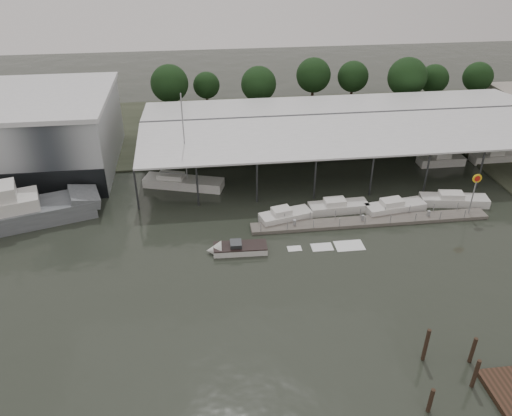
{
  "coord_description": "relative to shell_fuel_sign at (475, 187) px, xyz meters",
  "views": [
    {
      "loc": [
        -4.33,
        -37.18,
        30.8
      ],
      "look_at": [
        1.67,
        10.74,
        2.5
      ],
      "focal_mm": 35.0,
      "sensor_mm": 36.0,
      "label": 1
    }
  ],
  "objects": [
    {
      "name": "shell_fuel_sign",
      "position": [
        0.0,
        0.0,
        0.0
      ],
      "size": [
        1.1,
        0.18,
        5.55
      ],
      "color": "gray",
      "rests_on": "ground"
    },
    {
      "name": "mooring_pilings",
      "position": [
        -12.96,
        -24.34,
        -2.89
      ],
      "size": [
        5.55,
        8.34,
        3.8
      ],
      "color": "#36271B",
      "rests_on": "ground"
    },
    {
      "name": "moored_cruiser_2",
      "position": [
        -8.34,
        2.13,
        -3.31
      ],
      "size": [
        7.53,
        3.23,
        1.7
      ],
      "rotation": [
        0.0,
        0.0,
        0.15
      ],
      "color": "white",
      "rests_on": "ground"
    },
    {
      "name": "land_strip_far",
      "position": [
        -27.0,
        32.01,
        -3.83
      ],
      "size": [
        140.0,
        30.0,
        0.3
      ],
      "color": "#3C4332",
      "rests_on": "ground"
    },
    {
      "name": "ground",
      "position": [
        -27.0,
        -9.99,
        -3.93
      ],
      "size": [
        200.0,
        200.0,
        0.0
      ],
      "primitive_type": "plane",
      "color": "#262B23",
      "rests_on": "ground"
    },
    {
      "name": "moored_cruiser_3",
      "position": [
        -0.51,
        2.93,
        -3.31
      ],
      "size": [
        8.39,
        3.59,
        1.7
      ],
      "rotation": [
        0.0,
        0.0,
        -0.18
      ],
      "color": "white",
      "rests_on": "ground"
    },
    {
      "name": "horizon_tree_line",
      "position": [
        -4.4,
        37.9,
        1.99
      ],
      "size": [
        72.44,
        12.0,
        10.1
      ],
      "color": "black",
      "rests_on": "ground"
    },
    {
      "name": "moored_cruiser_1",
      "position": [
        -15.1,
        3.05,
        -3.31
      ],
      "size": [
        7.25,
        2.55,
        1.7
      ],
      "rotation": [
        0.0,
        0.0,
        0.05
      ],
      "color": "white",
      "rests_on": "ground"
    },
    {
      "name": "speedboat_underway",
      "position": [
        -28.14,
        -3.91,
        -3.53
      ],
      "size": [
        17.37,
        2.74,
        2.0
      ],
      "rotation": [
        0.0,
        0.0,
        3.11
      ],
      "color": "white",
      "rests_on": "ground"
    },
    {
      "name": "covered_boat_shed",
      "position": [
        -10.0,
        18.01,
        2.2
      ],
      "size": [
        58.24,
        24.0,
        6.96
      ],
      "color": "white",
      "rests_on": "ground"
    },
    {
      "name": "moored_cruiser_0",
      "position": [
        -21.81,
        1.72,
        -3.31
      ],
      "size": [
        6.4,
        3.59,
        1.7
      ],
      "rotation": [
        0.0,
        0.0,
        0.24
      ],
      "color": "white",
      "rests_on": "ground"
    },
    {
      "name": "floating_dock",
      "position": [
        -12.0,
        0.01,
        -3.72
      ],
      "size": [
        28.0,
        2.0,
        1.4
      ],
      "color": "slate",
      "rests_on": "ground"
    },
    {
      "name": "white_sailboat",
      "position": [
        -33.71,
        11.72,
        -3.28
      ],
      "size": [
        10.71,
        5.56,
        12.84
      ],
      "rotation": [
        0.0,
        0.0,
        -0.3
      ],
      "color": "white",
      "rests_on": "ground"
    },
    {
      "name": "grey_trawler",
      "position": [
        -52.89,
        4.7,
        -2.35
      ],
      "size": [
        19.45,
        9.79,
        8.84
      ],
      "rotation": [
        0.0,
        0.0,
        0.29
      ],
      "color": "slate",
      "rests_on": "ground"
    },
    {
      "name": "storage_warehouse",
      "position": [
        -55.0,
        19.95,
        1.36
      ],
      "size": [
        24.5,
        20.5,
        10.5
      ],
      "color": "#A9AFB4",
      "rests_on": "ground"
    }
  ]
}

